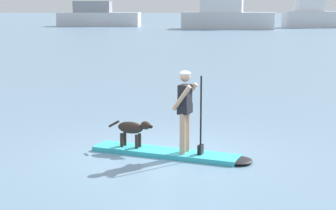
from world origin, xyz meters
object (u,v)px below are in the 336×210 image
paddleboard (175,154)px  dog (133,129)px  moored_boat_port (98,16)px  moored_boat_center (313,15)px  moored_boat_starboard (227,16)px  person_paddler (186,106)px

paddleboard → dog: dog is taller
paddleboard → moored_boat_port: moored_boat_port is taller
paddleboard → moored_boat_center: (15.89, 67.03, 1.66)m
dog → moored_boat_port: bearing=100.8°
dog → moored_boat_center: moored_boat_center is taller
moored_boat_starboard → moored_boat_center: bearing=21.6°
dog → person_paddler: bearing=-19.3°
paddleboard → moored_boat_starboard: size_ratio=0.29×
paddleboard → moored_boat_center: bearing=76.7°
moored_boat_starboard → moored_boat_center: size_ratio=1.43×
person_paddler → dog: (-1.15, 0.40, -0.59)m
person_paddler → moored_boat_starboard: bearing=86.5°
paddleboard → moored_boat_center: 68.90m
moored_boat_port → moored_boat_starboard: (18.26, -7.99, 0.25)m
moored_boat_center → paddleboard: bearing=-103.3°
paddleboard → moored_boat_center: moored_boat_center is taller
moored_boat_starboard → person_paddler: bearing=-93.5°
paddleboard → person_paddler: 1.07m
paddleboard → person_paddler: (0.21, -0.07, 1.05)m
moored_boat_port → moored_boat_starboard: size_ratio=0.98×
person_paddler → moored_boat_center: moored_boat_center is taller
person_paddler → moored_boat_starboard: moored_boat_starboard is taller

